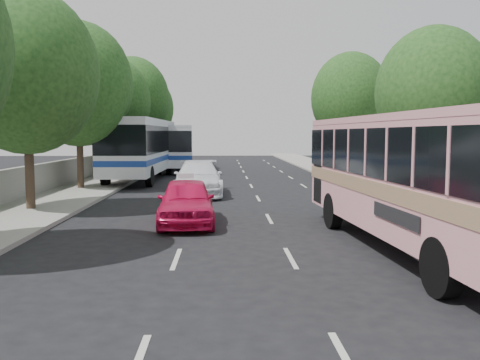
{
  "coord_description": "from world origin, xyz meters",
  "views": [
    {
      "loc": [
        -0.71,
        -14.64,
        3.15
      ],
      "look_at": [
        -0.14,
        2.42,
        1.6
      ],
      "focal_mm": 38.0,
      "sensor_mm": 36.0,
      "label": 1
    }
  ],
  "objects_px": {
    "pink_taxi": "(186,201)",
    "tour_coach_rear": "(176,144)",
    "pink_bus": "(417,167)",
    "white_pickup": "(198,178)",
    "tour_coach_front": "(142,144)"
  },
  "relations": [
    {
      "from": "white_pickup",
      "to": "tour_coach_front",
      "type": "xyz_separation_m",
      "value": [
        -4.3,
        8.88,
        1.62
      ]
    },
    {
      "from": "pink_bus",
      "to": "white_pickup",
      "type": "relative_size",
      "value": 1.94
    },
    {
      "from": "tour_coach_rear",
      "to": "pink_taxi",
      "type": "bearing_deg",
      "value": -87.39
    },
    {
      "from": "pink_bus",
      "to": "tour_coach_rear",
      "type": "distance_m",
      "value": 32.33
    },
    {
      "from": "pink_bus",
      "to": "tour_coach_rear",
      "type": "height_order",
      "value": "tour_coach_rear"
    },
    {
      "from": "white_pickup",
      "to": "tour_coach_front",
      "type": "relative_size",
      "value": 0.43
    },
    {
      "from": "pink_bus",
      "to": "pink_taxi",
      "type": "bearing_deg",
      "value": 142.51
    },
    {
      "from": "tour_coach_front",
      "to": "tour_coach_rear",
      "type": "relative_size",
      "value": 1.07
    },
    {
      "from": "pink_taxi",
      "to": "white_pickup",
      "type": "xyz_separation_m",
      "value": [
        0.0,
        8.6,
        0.06
      ]
    },
    {
      "from": "pink_taxi",
      "to": "tour_coach_rear",
      "type": "height_order",
      "value": "tour_coach_rear"
    },
    {
      "from": "pink_taxi",
      "to": "white_pickup",
      "type": "bearing_deg",
      "value": 86.93
    },
    {
      "from": "pink_taxi",
      "to": "tour_coach_front",
      "type": "height_order",
      "value": "tour_coach_front"
    },
    {
      "from": "tour_coach_rear",
      "to": "white_pickup",
      "type": "bearing_deg",
      "value": -84.61
    },
    {
      "from": "pink_bus",
      "to": "white_pickup",
      "type": "height_order",
      "value": "pink_bus"
    },
    {
      "from": "pink_taxi",
      "to": "white_pickup",
      "type": "distance_m",
      "value": 8.6
    }
  ]
}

